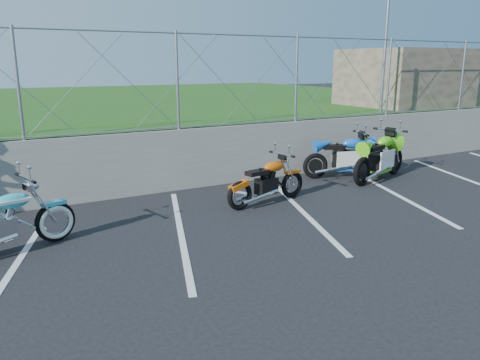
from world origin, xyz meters
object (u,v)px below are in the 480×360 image
sportbike_green (380,159)px  sportbike_blue (346,158)px  naked_orange (268,183)px  cruiser_turquoise (3,226)px

sportbike_green → sportbike_blue: (-0.55, 0.57, -0.04)m
naked_orange → sportbike_blue: 2.92m
sportbike_blue → cruiser_turquoise: bearing=-152.6°
naked_orange → sportbike_green: 3.34m
cruiser_turquoise → sportbike_blue: size_ratio=1.06×
cruiser_turquoise → sportbike_blue: 7.50m
cruiser_turquoise → naked_orange: (4.63, 0.32, -0.03)m
naked_orange → sportbike_green: size_ratio=0.88×
naked_orange → sportbike_green: (3.32, 0.37, 0.09)m
cruiser_turquoise → naked_orange: bearing=-11.2°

